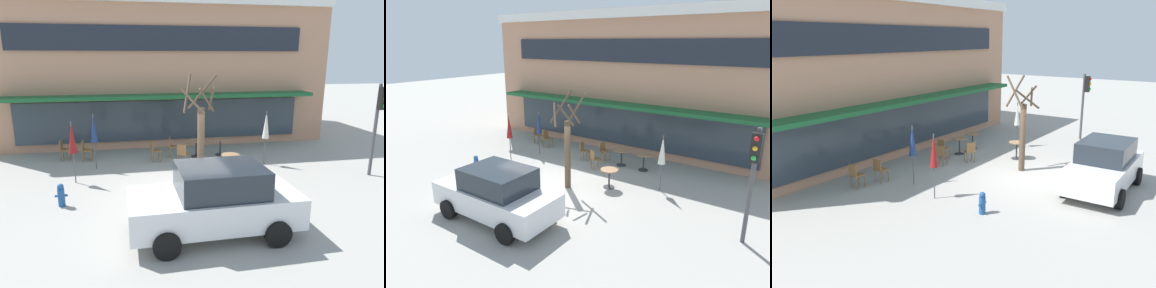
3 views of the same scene
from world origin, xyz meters
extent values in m
plane|color=#9E9B93|center=(0.00, 0.00, 0.00)|extent=(80.00, 80.00, 0.00)
cube|color=tan|center=(0.00, 10.00, 3.56)|extent=(16.81, 8.00, 7.11)
cube|color=#19592D|center=(0.00, 5.45, 2.55)|extent=(14.29, 1.10, 0.16)
cube|color=#1E232D|center=(0.00, 5.94, 5.12)|extent=(13.45, 0.10, 1.10)
cube|color=#2D3842|center=(0.00, 5.94, 1.35)|extent=(13.45, 0.10, 1.90)
cylinder|color=#333338|center=(1.23, 4.06, 0.01)|extent=(0.44, 0.44, 0.03)
cylinder|color=#333338|center=(1.23, 4.06, 0.38)|extent=(0.07, 0.07, 0.70)
cylinder|color=#99704C|center=(1.23, 4.06, 0.74)|extent=(0.70, 0.70, 0.03)
cylinder|color=#333338|center=(2.34, 4.08, 0.01)|extent=(0.44, 0.44, 0.03)
cylinder|color=#333338|center=(2.34, 4.08, 0.38)|extent=(0.07, 0.07, 0.70)
cylinder|color=#99704C|center=(2.34, 4.08, 0.74)|extent=(0.70, 0.70, 0.03)
cylinder|color=#333338|center=(2.05, 1.57, 0.01)|extent=(0.44, 0.44, 0.03)
cylinder|color=#333338|center=(2.05, 1.57, 0.38)|extent=(0.07, 0.07, 0.70)
cylinder|color=#99704C|center=(2.05, 1.57, 0.74)|extent=(0.70, 0.70, 0.03)
cylinder|color=#4C4C51|center=(-3.58, 1.66, 1.10)|extent=(0.04, 0.04, 2.20)
cone|color=maroon|center=(-3.58, 1.66, 1.65)|extent=(0.28, 0.28, 1.10)
cylinder|color=#4C4C51|center=(3.80, 2.48, 1.10)|extent=(0.04, 0.04, 2.20)
cone|color=silver|center=(3.80, 2.48, 1.65)|extent=(0.28, 0.28, 1.10)
cylinder|color=#4C4C51|center=(-2.98, 3.10, 1.10)|extent=(0.04, 0.04, 2.20)
cone|color=navy|center=(-2.98, 3.10, 1.65)|extent=(0.28, 0.28, 1.10)
cylinder|color=olive|center=(0.46, 3.25, 0.23)|extent=(0.04, 0.04, 0.45)
cylinder|color=olive|center=(0.74, 3.06, 0.23)|extent=(0.04, 0.04, 0.45)
cylinder|color=olive|center=(0.26, 2.97, 0.23)|extent=(0.04, 0.04, 0.45)
cylinder|color=olive|center=(0.54, 2.78, 0.23)|extent=(0.04, 0.04, 0.45)
cube|color=olive|center=(0.50, 3.02, 0.47)|extent=(0.56, 0.56, 0.04)
cube|color=olive|center=(0.40, 2.87, 0.69)|extent=(0.35, 0.26, 0.40)
cylinder|color=olive|center=(-4.15, 4.70, 0.23)|extent=(0.04, 0.04, 0.45)
cylinder|color=olive|center=(-4.18, 4.36, 0.23)|extent=(0.04, 0.04, 0.45)
cylinder|color=olive|center=(-4.49, 4.72, 0.23)|extent=(0.04, 0.04, 0.45)
cylinder|color=olive|center=(-4.52, 4.39, 0.23)|extent=(0.04, 0.04, 0.45)
cube|color=olive|center=(-4.34, 4.54, 0.47)|extent=(0.43, 0.43, 0.04)
cube|color=olive|center=(-4.52, 4.56, 0.69)|extent=(0.07, 0.40, 0.40)
cylinder|color=olive|center=(0.46, 4.34, 0.23)|extent=(0.04, 0.04, 0.45)
cylinder|color=olive|center=(0.41, 4.01, 0.23)|extent=(0.04, 0.04, 0.45)
cylinder|color=olive|center=(0.12, 4.39, 0.23)|extent=(0.04, 0.04, 0.45)
cylinder|color=olive|center=(0.07, 4.05, 0.23)|extent=(0.04, 0.04, 0.45)
cube|color=olive|center=(0.26, 4.20, 0.47)|extent=(0.45, 0.45, 0.04)
cube|color=olive|center=(0.09, 4.22, 0.69)|extent=(0.10, 0.40, 0.40)
cylinder|color=olive|center=(-3.24, 4.45, 0.23)|extent=(0.04, 0.04, 0.45)
cylinder|color=olive|center=(-3.26, 4.12, 0.23)|extent=(0.04, 0.04, 0.45)
cylinder|color=olive|center=(-3.58, 4.47, 0.23)|extent=(0.04, 0.04, 0.45)
cylinder|color=olive|center=(-3.60, 4.13, 0.23)|extent=(0.04, 0.04, 0.45)
cube|color=olive|center=(-3.42, 4.29, 0.47)|extent=(0.42, 0.42, 0.04)
cube|color=olive|center=(-3.60, 4.30, 0.69)|extent=(0.06, 0.40, 0.40)
cylinder|color=olive|center=(-0.44, 3.91, 0.23)|extent=(0.04, 0.04, 0.45)
cylinder|color=olive|center=(-0.37, 3.57, 0.23)|extent=(0.04, 0.04, 0.45)
cylinder|color=olive|center=(-0.77, 3.84, 0.23)|extent=(0.04, 0.04, 0.45)
cylinder|color=olive|center=(-0.70, 3.51, 0.23)|extent=(0.04, 0.04, 0.45)
cube|color=olive|center=(-0.57, 3.71, 0.47)|extent=(0.47, 0.47, 0.04)
cube|color=olive|center=(-0.75, 3.67, 0.69)|extent=(0.12, 0.40, 0.40)
cube|color=silver|center=(0.34, -2.68, 0.70)|extent=(4.23, 1.87, 0.76)
cube|color=#232B33|center=(0.49, -2.67, 1.42)|extent=(2.13, 1.63, 0.68)
cylinder|color=black|center=(-0.95, -3.60, 0.32)|extent=(0.64, 0.23, 0.64)
cylinder|color=black|center=(-0.98, -1.80, 0.32)|extent=(0.64, 0.23, 0.64)
cylinder|color=black|center=(1.66, -3.55, 0.32)|extent=(0.64, 0.23, 0.64)
cylinder|color=black|center=(1.63, -1.75, 0.32)|extent=(0.64, 0.23, 0.64)
cylinder|color=brown|center=(0.71, 0.64, 1.35)|extent=(0.24, 0.24, 2.69)
cylinder|color=brown|center=(1.04, 0.63, 2.99)|extent=(0.10, 0.73, 0.84)
cylinder|color=brown|center=(0.84, 1.08, 3.16)|extent=(0.98, 0.35, 1.19)
cylinder|color=brown|center=(0.28, 0.81, 3.17)|extent=(0.45, 0.95, 1.21)
cylinder|color=brown|center=(0.36, 0.33, 2.95)|extent=(0.71, 0.79, 0.78)
cylinder|color=brown|center=(0.84, 0.38, 2.98)|extent=(0.60, 0.35, 0.81)
cylinder|color=#47474C|center=(7.16, 0.48, 1.70)|extent=(0.12, 0.12, 3.40)
cube|color=black|center=(7.16, 0.30, 2.90)|extent=(0.26, 0.20, 0.80)
cylinder|color=#1E4C8C|center=(-3.71, -0.29, 0.28)|extent=(0.20, 0.20, 0.55)
sphere|color=#1E4C8C|center=(-3.71, -0.29, 0.61)|extent=(0.19, 0.19, 0.19)
cylinder|color=#1E4C8C|center=(-3.84, -0.29, 0.33)|extent=(0.10, 0.07, 0.07)
cylinder|color=#1E4C8C|center=(-3.58, -0.29, 0.33)|extent=(0.10, 0.07, 0.07)
camera|label=1|loc=(-1.64, -10.26, 4.34)|focal=32.00mm
camera|label=2|loc=(8.34, -9.31, 5.55)|focal=32.00mm
camera|label=3|loc=(-13.37, -6.31, 5.16)|focal=38.00mm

